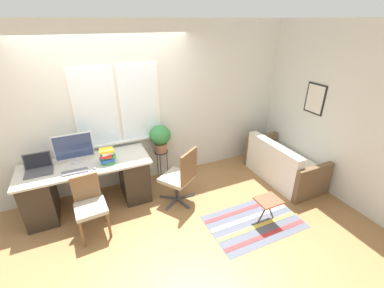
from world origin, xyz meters
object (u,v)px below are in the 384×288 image
monitor (74,148)px  mouse (94,168)px  laptop (39,168)px  office_chair_swivel (181,176)px  potted_plant (160,137)px  desk_chair_wooden (90,204)px  book_stack (107,156)px  couch_loveseat (282,165)px  folding_stool (268,202)px  plant_stand (161,155)px  keyboard (75,172)px

monitor → mouse: size_ratio=8.29×
laptop → office_chair_swivel: laptop is taller
mouse → potted_plant: bearing=23.4°
desk_chair_wooden → potted_plant: bearing=30.3°
laptop → potted_plant: size_ratio=0.74×
laptop → book_stack: bearing=-9.7°
desk_chair_wooden → mouse: bearing=65.3°
desk_chair_wooden → office_chair_swivel: size_ratio=0.88×
mouse → desk_chair_wooden: desk_chair_wooden is taller
office_chair_swivel → couch_loveseat: size_ratio=0.67×
potted_plant → folding_stool: size_ratio=1.23×
book_stack → plant_stand: size_ratio=0.42×
mouse → monitor: bearing=124.2°
laptop → keyboard: bearing=-27.5°
mouse → office_chair_swivel: office_chair_swivel is taller
laptop → plant_stand: (1.85, 0.24, -0.32)m
book_stack → plant_stand: 1.09m
mouse → desk_chair_wooden: bearing=-110.8°
keyboard → couch_loveseat: 3.47m
office_chair_swivel → potted_plant: (-0.06, 0.78, 0.36)m
desk_chair_wooden → couch_loveseat: desk_chair_wooden is taller
laptop → monitor: size_ratio=0.68×
laptop → mouse: bearing=-20.1°
office_chair_swivel → plant_stand: (-0.06, 0.78, 0.01)m
mouse → desk_chair_wooden: size_ratio=0.08×
book_stack → couch_loveseat: 3.05m
laptop → folding_stool: size_ratio=0.92×
keyboard → desk_chair_wooden: bearing=-74.3°
keyboard → potted_plant: bearing=18.5°
office_chair_swivel → plant_stand: size_ratio=1.69×
book_stack → couch_loveseat: (2.94, -0.52, -0.60)m
potted_plant → book_stack: bearing=-157.4°
laptop → desk_chair_wooden: 0.92m
book_stack → desk_chair_wooden: (-0.35, -0.49, -0.41)m
laptop → potted_plant: (1.85, 0.24, 0.04)m
potted_plant → office_chair_swivel: bearing=-85.8°
monitor → keyboard: size_ratio=1.56×
laptop → folding_stool: laptop is taller
monitor → office_chair_swivel: (1.42, -0.61, -0.52)m
mouse → plant_stand: bearing=23.4°
couch_loveseat → mouse: bearing=82.5°
monitor → book_stack: bearing=-27.4°
office_chair_swivel → folding_stool: office_chair_swivel is taller
desk_chair_wooden → monitor: bearing=92.1°
laptop → couch_loveseat: bearing=-9.9°
potted_plant → monitor: bearing=-172.8°
desk_chair_wooden → folding_stool: desk_chair_wooden is taller
potted_plant → folding_stool: potted_plant is taller
office_chair_swivel → plant_stand: bearing=-120.3°
book_stack → desk_chair_wooden: bearing=-125.5°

